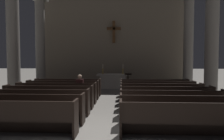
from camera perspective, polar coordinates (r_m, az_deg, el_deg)
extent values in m
plane|color=gray|center=(5.41, -4.03, -18.54)|extent=(80.00, 80.00, 0.00)
cube|color=black|center=(6.02, -27.70, -12.36)|extent=(3.52, 0.40, 0.05)
cube|color=black|center=(5.77, -28.92, -10.24)|extent=(3.52, 0.05, 0.50)
cube|color=black|center=(6.23, -26.79, -13.97)|extent=(3.52, 0.04, 0.40)
cube|color=black|center=(5.33, -10.50, -13.49)|extent=(0.06, 0.50, 0.95)
cube|color=black|center=(6.85, -23.50, -10.42)|extent=(3.52, 0.40, 0.05)
cube|color=black|center=(6.59, -24.43, -8.51)|extent=(3.52, 0.05, 0.50)
cube|color=black|center=(7.06, -22.80, -11.89)|extent=(3.52, 0.04, 0.40)
cube|color=black|center=(6.25, -8.41, -11.02)|extent=(0.06, 0.50, 0.95)
cube|color=black|center=(7.71, -20.26, -8.87)|extent=(3.52, 0.40, 0.05)
cube|color=black|center=(7.46, -20.98, -7.13)|extent=(3.52, 0.05, 0.50)
cube|color=black|center=(7.92, -19.72, -10.22)|extent=(3.52, 0.04, 0.40)
cube|color=black|center=(7.18, -6.88, -9.17)|extent=(0.06, 0.50, 0.95)
cube|color=black|center=(8.60, -17.70, -7.62)|extent=(3.52, 0.40, 0.05)
cube|color=black|center=(8.34, -18.28, -6.03)|extent=(3.52, 0.05, 0.50)
cube|color=black|center=(8.81, -17.27, -8.85)|extent=(3.52, 0.04, 0.40)
cube|color=black|center=(8.12, -5.72, -7.75)|extent=(0.06, 0.50, 0.95)
cube|color=black|center=(9.34, -28.17, -6.68)|extent=(0.06, 0.50, 0.95)
cube|color=black|center=(9.50, -15.64, -6.59)|extent=(3.52, 0.40, 0.05)
cube|color=black|center=(9.25, -16.10, -5.13)|extent=(3.52, 0.05, 0.50)
cube|color=black|center=(9.71, -15.28, -7.73)|extent=(3.52, 0.04, 0.40)
cube|color=black|center=(9.07, -4.81, -6.62)|extent=(0.06, 0.50, 0.95)
cube|color=black|center=(10.18, -25.34, -5.85)|extent=(0.06, 0.50, 0.95)
cube|color=black|center=(10.42, -13.94, -5.74)|extent=(3.52, 0.40, 0.05)
cube|color=black|center=(10.16, -14.32, -4.39)|extent=(3.52, 0.05, 0.50)
cube|color=black|center=(10.62, -13.64, -6.79)|extent=(3.52, 0.04, 0.40)
cube|color=black|center=(10.02, -4.07, -5.71)|extent=(0.06, 0.50, 0.95)
cube|color=black|center=(11.04, -22.95, -5.13)|extent=(0.06, 0.50, 0.95)
cube|color=black|center=(11.34, -12.52, -5.02)|extent=(3.52, 0.40, 0.05)
cube|color=black|center=(11.09, -12.84, -3.77)|extent=(3.52, 0.05, 0.50)
cube|color=black|center=(11.55, -12.27, -6.00)|extent=(3.52, 0.04, 0.40)
cube|color=black|center=(10.98, -3.46, -4.95)|extent=(0.06, 0.50, 0.95)
cube|color=black|center=(11.91, -20.92, -4.52)|extent=(0.06, 0.50, 0.95)
cube|color=black|center=(5.52, 22.03, -13.62)|extent=(3.52, 0.40, 0.05)
cube|color=black|center=(5.25, 22.92, -11.40)|extent=(3.52, 0.05, 0.50)
cube|color=black|center=(5.75, 21.38, -15.28)|extent=(3.52, 0.04, 0.40)
cube|color=black|center=(5.20, 2.53, -13.88)|extent=(0.06, 0.50, 0.95)
cube|color=black|center=(6.42, 19.12, -11.24)|extent=(3.52, 0.40, 0.05)
cube|color=black|center=(6.14, 19.76, -9.25)|extent=(3.52, 0.05, 0.50)
cube|color=black|center=(6.64, 18.64, -12.76)|extent=(3.52, 0.04, 0.40)
cube|color=black|center=(6.13, 2.57, -11.25)|extent=(0.06, 0.50, 0.95)
cube|color=black|center=(7.33, 16.95, -9.43)|extent=(3.52, 0.40, 0.05)
cube|color=black|center=(7.06, 17.44, -7.63)|extent=(3.52, 0.05, 0.50)
cube|color=black|center=(7.55, 16.59, -10.82)|extent=(3.52, 0.04, 0.40)
cube|color=black|center=(7.08, 2.60, -9.33)|extent=(0.06, 0.50, 0.95)
cube|color=black|center=(8.26, 15.29, -8.02)|extent=(3.52, 0.40, 0.05)
cube|color=black|center=(7.99, 15.66, -6.38)|extent=(3.52, 0.05, 0.50)
cube|color=black|center=(8.47, 15.00, -9.29)|extent=(3.52, 0.04, 0.40)
cube|color=black|center=(8.03, 2.62, -7.86)|extent=(0.06, 0.50, 0.95)
cube|color=black|center=(8.79, 26.89, -7.24)|extent=(0.06, 0.50, 0.95)
cube|color=black|center=(9.19, 13.97, -6.89)|extent=(3.52, 0.40, 0.05)
cube|color=black|center=(8.93, 14.27, -5.39)|extent=(3.52, 0.05, 0.50)
cube|color=black|center=(9.41, 13.74, -8.05)|extent=(3.52, 0.04, 0.40)
cube|color=black|center=(8.99, 2.64, -6.70)|extent=(0.06, 0.50, 0.95)
cube|color=black|center=(9.67, 24.53, -6.28)|extent=(0.06, 0.50, 0.95)
cube|color=black|center=(10.14, 12.90, -5.96)|extent=(3.52, 0.40, 0.05)
cube|color=black|center=(9.88, 13.14, -4.58)|extent=(3.52, 0.05, 0.50)
cube|color=black|center=(10.35, 12.71, -7.04)|extent=(3.52, 0.04, 0.40)
cube|color=black|center=(9.95, 2.66, -5.76)|extent=(0.06, 0.50, 0.95)
cube|color=black|center=(10.57, 22.57, -5.47)|extent=(0.06, 0.50, 0.95)
cube|color=black|center=(11.08, 12.01, -5.19)|extent=(3.52, 0.40, 0.05)
cube|color=black|center=(10.83, 12.22, -3.92)|extent=(3.52, 0.05, 0.50)
cube|color=black|center=(11.29, 11.85, -6.20)|extent=(3.52, 0.04, 0.40)
cube|color=black|center=(10.92, 2.67, -4.99)|extent=(0.06, 0.50, 0.95)
cube|color=black|center=(11.48, 20.92, -4.79)|extent=(0.06, 0.50, 0.95)
cube|color=gray|center=(11.91, -26.34, -6.45)|extent=(0.91, 0.91, 0.20)
cylinder|color=gray|center=(11.81, -26.67, 7.96)|extent=(0.65, 0.65, 6.16)
cube|color=gray|center=(11.37, 26.53, -6.89)|extent=(0.91, 0.91, 0.20)
cylinder|color=gray|center=(11.27, 26.87, 8.21)|extent=(0.65, 0.65, 6.16)
cube|color=gray|center=(15.03, -19.81, -4.43)|extent=(0.91, 0.91, 0.20)
cylinder|color=gray|center=(14.96, -20.01, 6.96)|extent=(0.65, 0.65, 6.16)
cube|color=gray|center=(14.61, 20.97, -4.65)|extent=(0.91, 0.91, 0.20)
cylinder|color=gray|center=(14.54, 21.19, 7.07)|extent=(0.65, 0.65, 6.16)
cube|color=#BCB7AD|center=(13.76, 0.26, -3.50)|extent=(1.76, 0.72, 0.88)
cube|color=#BCB7AD|center=(13.71, 0.26, -1.42)|extent=(2.20, 0.90, 0.12)
cube|color=silver|center=(13.70, 0.26, -1.15)|extent=(2.09, 0.86, 0.01)
cylinder|color=#B79338|center=(13.75, -2.66, -1.07)|extent=(0.16, 0.16, 0.02)
cylinder|color=#B79338|center=(13.74, -2.66, -0.33)|extent=(0.07, 0.07, 0.38)
cylinder|color=silver|center=(13.72, -2.66, 1.09)|extent=(0.04, 0.04, 0.31)
cylinder|color=#B79338|center=(13.69, 3.19, -1.09)|extent=(0.16, 0.16, 0.02)
cylinder|color=#B79338|center=(13.68, 3.19, -0.35)|extent=(0.07, 0.07, 0.38)
cylinder|color=silver|center=(13.66, 3.19, 1.09)|extent=(0.04, 0.04, 0.31)
cube|color=gray|center=(15.63, 0.57, 9.46)|extent=(11.34, 0.25, 7.52)
cube|color=brown|center=(15.45, 0.53, 10.94)|extent=(0.20, 0.20, 1.68)
cube|color=brown|center=(15.49, 0.53, 11.86)|extent=(1.07, 0.20, 0.20)
cylinder|color=black|center=(12.62, 4.65, -6.02)|extent=(0.36, 0.36, 0.04)
cylinder|color=black|center=(12.55, 4.66, -3.74)|extent=(0.10, 0.10, 1.05)
cube|color=black|center=(12.49, 4.67, -1.21)|extent=(0.44, 0.31, 0.15)
cube|color=#26262B|center=(9.43, -8.93, -7.83)|extent=(0.24, 0.14, 0.45)
cube|color=#26262B|center=(9.25, -9.11, -6.24)|extent=(0.28, 0.36, 0.12)
cube|color=#381919|center=(9.08, -9.30, -4.31)|extent=(0.32, 0.20, 0.54)
sphere|color=beige|center=(9.04, -9.32, -1.92)|extent=(0.20, 0.20, 0.20)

